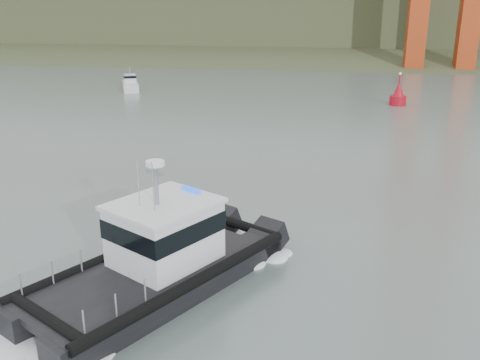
# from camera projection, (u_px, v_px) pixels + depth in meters

# --- Properties ---
(ground) EXTENTS (400.00, 400.00, 0.00)m
(ground) POSITION_uv_depth(u_px,v_px,m) (204.00, 286.00, 21.81)
(ground) COLOR #4C5B56
(ground) RESTS_ON ground
(headlands) EXTENTS (500.00, 105.36, 27.12)m
(headlands) POSITION_uv_depth(u_px,v_px,m) (316.00, 17.00, 136.86)
(headlands) COLOR #374125
(headlands) RESTS_ON ground
(patrol_boat) EXTENTS (9.29, 11.97, 5.54)m
(patrol_boat) POSITION_uv_depth(u_px,v_px,m) (159.00, 256.00, 21.31)
(patrol_boat) COLOR black
(patrol_boat) RESTS_ON ground
(motorboat) EXTENTS (3.91, 5.87, 3.07)m
(motorboat) POSITION_uv_depth(u_px,v_px,m) (130.00, 84.00, 69.40)
(motorboat) COLOR silver
(motorboat) RESTS_ON ground
(nav_buoy) EXTENTS (1.84, 1.84, 3.83)m
(nav_buoy) POSITION_uv_depth(u_px,v_px,m) (398.00, 96.00, 59.39)
(nav_buoy) COLOR #A10B18
(nav_buoy) RESTS_ON ground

